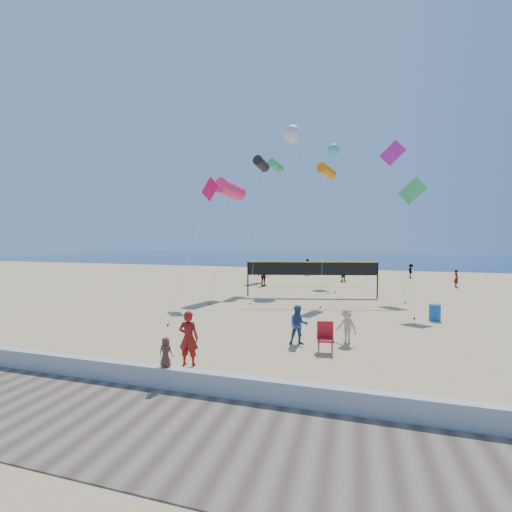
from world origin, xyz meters
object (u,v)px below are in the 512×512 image
(volleyball_net, at_px, (312,272))
(camp_chair, at_px, (325,335))
(trash_barrel, at_px, (435,312))
(woman, at_px, (189,338))

(volleyball_net, bearing_deg, camp_chair, -94.48)
(trash_barrel, bearing_deg, camp_chair, -127.31)
(woman, bearing_deg, volleyball_net, -104.65)
(woman, bearing_deg, trash_barrel, -140.91)
(woman, relative_size, trash_barrel, 2.21)
(camp_chair, distance_m, volleyball_net, 12.44)
(camp_chair, bearing_deg, woman, -156.91)
(camp_chair, xyz_separation_m, trash_barrel, (5.09, 6.67, -0.22))
(woman, height_order, volleyball_net, volleyball_net)
(camp_chair, relative_size, volleyball_net, 0.11)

